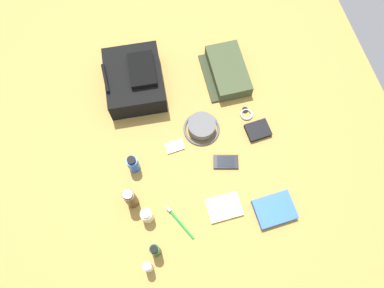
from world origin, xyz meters
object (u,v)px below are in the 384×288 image
(cell_phone, at_px, (226,162))
(media_player, at_px, (175,146))
(lotion_bottle, at_px, (147,216))
(bucket_hat, at_px, (202,127))
(toiletry_pouch, at_px, (227,71))
(notepad, at_px, (224,207))
(cologne_bottle, at_px, (131,199))
(paperback_novel, at_px, (274,210))
(toothbrush, at_px, (178,221))
(deodorant_spray, at_px, (133,164))
(shampoo_bottle, at_px, (155,250))
(wristwatch, at_px, (246,114))
(wallet, at_px, (258,131))
(backpack, at_px, (135,80))
(toothpaste_tube, at_px, (148,267))

(cell_phone, relative_size, media_player, 1.46)
(lotion_bottle, bearing_deg, bucket_hat, -43.83)
(toiletry_pouch, bearing_deg, bucket_hat, 142.26)
(notepad, bearing_deg, cologne_bottle, 71.43)
(cologne_bottle, bearing_deg, cell_phone, -80.18)
(paperback_novel, bearing_deg, toothbrush, 82.02)
(deodorant_spray, relative_size, toothbrush, 0.72)
(notepad, bearing_deg, shampoo_bottle, 107.53)
(media_player, bearing_deg, paperback_novel, -138.45)
(shampoo_bottle, height_order, wristwatch, shampoo_bottle)
(cologne_bottle, distance_m, wallet, 0.68)
(backpack, height_order, wallet, backpack)
(media_player, height_order, notepad, notepad)
(bucket_hat, xyz_separation_m, lotion_bottle, (-0.35, 0.34, 0.02))
(paperback_novel, relative_size, media_player, 2.02)
(media_player, bearing_deg, toothbrush, 169.15)
(paperback_novel, distance_m, cell_phone, 0.31)
(shampoo_bottle, bearing_deg, wristwatch, -47.10)
(lotion_bottle, xyz_separation_m, media_player, (0.30, -0.19, -0.04))
(backpack, relative_size, wallet, 3.22)
(cell_phone, bearing_deg, deodorant_spray, 79.18)
(cologne_bottle, xyz_separation_m, paperback_novel, (-0.19, -0.60, -0.07))
(toiletry_pouch, relative_size, media_player, 3.35)
(bucket_hat, xyz_separation_m, toothpaste_tube, (-0.56, 0.38, 0.03))
(wallet, bearing_deg, media_player, 82.30)
(bucket_hat, bearing_deg, lotion_bottle, 136.17)
(backpack, height_order, media_player, backpack)
(toothpaste_tube, relative_size, notepad, 0.77)
(cologne_bottle, bearing_deg, toothbrush, -126.50)
(cologne_bottle, relative_size, notepad, 1.10)
(toothpaste_tube, bearing_deg, media_player, -24.59)
(deodorant_spray, height_order, paperback_novel, deodorant_spray)
(cell_phone, xyz_separation_m, wallet, (0.11, -0.19, 0.01))
(bucket_hat, xyz_separation_m, notepad, (-0.39, 0.00, -0.02))
(wristwatch, bearing_deg, cell_phone, 142.00)
(backpack, bearing_deg, media_player, -163.03)
(wristwatch, bearing_deg, bucket_hat, 95.60)
(cell_phone, height_order, wallet, wallet)
(media_player, relative_size, toothbrush, 0.53)
(backpack, relative_size, toiletry_pouch, 1.20)
(lotion_bottle, distance_m, deodorant_spray, 0.24)
(deodorant_spray, xyz_separation_m, wristwatch, (0.13, -0.58, -0.05))
(toiletry_pouch, bearing_deg, lotion_bottle, 138.63)
(toiletry_pouch, xyz_separation_m, deodorant_spray, (-0.37, 0.55, 0.02))
(toothpaste_tube, relative_size, shampoo_bottle, 0.89)
(toothbrush, bearing_deg, deodorant_spray, 25.51)
(toiletry_pouch, distance_m, wristwatch, 0.24)
(backpack, xyz_separation_m, paperback_novel, (-0.77, -0.47, -0.05))
(shampoo_bottle, height_order, deodorant_spray, shampoo_bottle)
(wristwatch, bearing_deg, deodorant_spray, 102.91)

